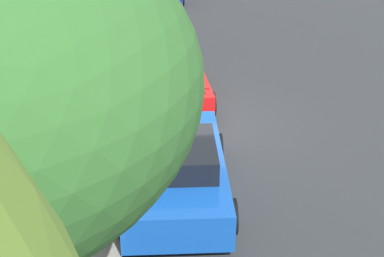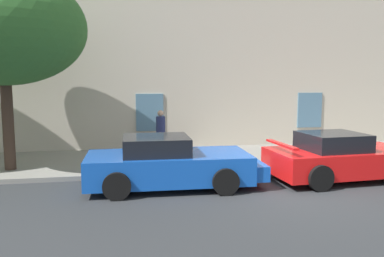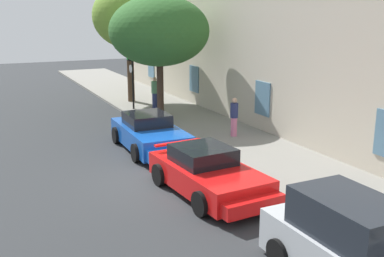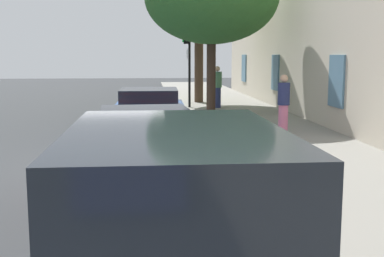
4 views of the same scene
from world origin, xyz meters
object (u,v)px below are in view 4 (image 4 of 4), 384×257
sportscar_red_lead (149,118)px  traffic_light (188,51)px  pedestrian_admiring (284,103)px  pedestrian_strolling (217,87)px  sportscar_yellow_flank (147,155)px

sportscar_red_lead → traffic_light: bearing=167.2°
sportscar_red_lead → pedestrian_admiring: (0.02, 3.78, 0.38)m
pedestrian_strolling → pedestrian_admiring: bearing=7.3°
pedestrian_admiring → sportscar_red_lead: bearing=-90.3°
sportscar_yellow_flank → pedestrian_admiring: 6.35m
sportscar_red_lead → pedestrian_strolling: size_ratio=2.76×
sportscar_yellow_flank → pedestrian_strolling: (-12.04, 2.94, 0.41)m
sportscar_red_lead → pedestrian_strolling: 7.56m
traffic_light → pedestrian_admiring: size_ratio=2.06×
pedestrian_admiring → pedestrian_strolling: 7.05m
traffic_light → pedestrian_admiring: (7.33, 2.12, -1.49)m
traffic_light → pedestrian_admiring: bearing=16.1°
pedestrian_admiring → pedestrian_strolling: bearing=-172.7°
pedestrian_strolling → traffic_light: bearing=-105.5°
sportscar_red_lead → sportscar_yellow_flank: (5.06, -0.05, -0.00)m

